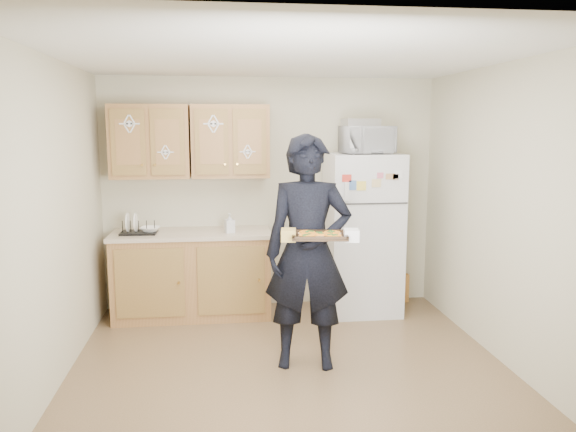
# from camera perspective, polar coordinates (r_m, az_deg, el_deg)

# --- Properties ---
(floor) EXTENTS (3.60, 3.60, 0.00)m
(floor) POSITION_cam_1_polar(r_m,az_deg,el_deg) (4.77, 0.25, -15.41)
(floor) COLOR brown
(floor) RESTS_ON ground
(ceiling) EXTENTS (3.60, 3.60, 0.00)m
(ceiling) POSITION_cam_1_polar(r_m,az_deg,el_deg) (4.37, 0.28, 15.94)
(ceiling) COLOR white
(ceiling) RESTS_ON wall_back
(wall_back) EXTENTS (3.60, 0.04, 2.50)m
(wall_back) POSITION_cam_1_polar(r_m,az_deg,el_deg) (6.17, -1.83, 2.30)
(wall_back) COLOR beige
(wall_back) RESTS_ON floor
(wall_front) EXTENTS (3.60, 0.04, 2.50)m
(wall_front) POSITION_cam_1_polar(r_m,az_deg,el_deg) (2.67, 5.16, -6.77)
(wall_front) COLOR beige
(wall_front) RESTS_ON floor
(wall_left) EXTENTS (0.04, 3.60, 2.50)m
(wall_left) POSITION_cam_1_polar(r_m,az_deg,el_deg) (4.55, -22.87, -0.85)
(wall_left) COLOR beige
(wall_left) RESTS_ON floor
(wall_right) EXTENTS (0.04, 3.60, 2.50)m
(wall_right) POSITION_cam_1_polar(r_m,az_deg,el_deg) (4.96, 21.38, 0.01)
(wall_right) COLOR beige
(wall_right) RESTS_ON floor
(refrigerator) EXTENTS (0.75, 0.70, 1.70)m
(refrigerator) POSITION_cam_1_polar(r_m,az_deg,el_deg) (6.04, 7.53, -1.78)
(refrigerator) COLOR silver
(refrigerator) RESTS_ON floor
(base_cabinet) EXTENTS (1.60, 0.60, 0.86)m
(base_cabinet) POSITION_cam_1_polar(r_m,az_deg,el_deg) (6.00, -9.67, -6.01)
(base_cabinet) COLOR brown
(base_cabinet) RESTS_ON floor
(countertop) EXTENTS (1.64, 0.64, 0.04)m
(countertop) POSITION_cam_1_polar(r_m,az_deg,el_deg) (5.90, -9.79, -1.79)
(countertop) COLOR beige
(countertop) RESTS_ON base_cabinet
(upper_cab_left) EXTENTS (0.80, 0.33, 0.75)m
(upper_cab_left) POSITION_cam_1_polar(r_m,az_deg,el_deg) (5.97, -13.84, 7.35)
(upper_cab_left) COLOR brown
(upper_cab_left) RESTS_ON wall_back
(upper_cab_right) EXTENTS (0.80, 0.33, 0.75)m
(upper_cab_right) POSITION_cam_1_polar(r_m,az_deg,el_deg) (5.93, -5.88, 7.55)
(upper_cab_right) COLOR brown
(upper_cab_right) RESTS_ON wall_back
(cereal_box) EXTENTS (0.20, 0.07, 0.32)m
(cereal_box) POSITION_cam_1_polar(r_m,az_deg,el_deg) (6.56, 11.27, -7.19)
(cereal_box) COLOR #E7C451
(cereal_box) RESTS_ON floor
(person) EXTENTS (0.76, 0.56, 1.92)m
(person) POSITION_cam_1_polar(r_m,az_deg,el_deg) (4.58, 2.05, -3.74)
(person) COLOR black
(person) RESTS_ON floor
(baking_tray) EXTENTS (0.46, 0.36, 0.04)m
(baking_tray) POSITION_cam_1_polar(r_m,az_deg,el_deg) (4.26, 3.25, -2.08)
(baking_tray) COLOR black
(baking_tray) RESTS_ON person
(pizza_front_left) EXTENTS (0.14, 0.14, 0.02)m
(pizza_front_left) POSITION_cam_1_polar(r_m,az_deg,el_deg) (4.19, 1.96, -2.04)
(pizza_front_left) COLOR orange
(pizza_front_left) RESTS_ON baking_tray
(pizza_front_right) EXTENTS (0.14, 0.14, 0.02)m
(pizza_front_right) POSITION_cam_1_polar(r_m,az_deg,el_deg) (4.20, 4.61, -2.05)
(pizza_front_right) COLOR orange
(pizza_front_right) RESTS_ON baking_tray
(pizza_back_left) EXTENTS (0.14, 0.14, 0.02)m
(pizza_back_left) POSITION_cam_1_polar(r_m,az_deg,el_deg) (4.33, 1.94, -1.69)
(pizza_back_left) COLOR orange
(pizza_back_left) RESTS_ON baking_tray
(pizza_back_right) EXTENTS (0.14, 0.14, 0.02)m
(pizza_back_right) POSITION_cam_1_polar(r_m,az_deg,el_deg) (4.33, 4.51, -1.69)
(pizza_back_right) COLOR orange
(pizza_back_right) RESTS_ON baking_tray
(pizza_center) EXTENTS (0.14, 0.14, 0.02)m
(pizza_center) POSITION_cam_1_polar(r_m,az_deg,el_deg) (4.26, 3.25, -1.86)
(pizza_center) COLOR orange
(pizza_center) RESTS_ON baking_tray
(microwave) EXTENTS (0.56, 0.42, 0.28)m
(microwave) POSITION_cam_1_polar(r_m,az_deg,el_deg) (5.89, 8.02, 7.66)
(microwave) COLOR silver
(microwave) RESTS_ON refrigerator
(foil_pan) EXTENTS (0.38, 0.28, 0.08)m
(foil_pan) POSITION_cam_1_polar(r_m,az_deg,el_deg) (5.90, 7.39, 9.42)
(foil_pan) COLOR silver
(foil_pan) RESTS_ON microwave
(dish_rack) EXTENTS (0.36, 0.28, 0.14)m
(dish_rack) POSITION_cam_1_polar(r_m,az_deg,el_deg) (5.90, -14.94, -1.05)
(dish_rack) COLOR black
(dish_rack) RESTS_ON countertop
(bowl) EXTENTS (0.23, 0.23, 0.05)m
(bowl) POSITION_cam_1_polar(r_m,az_deg,el_deg) (5.89, -13.81, -1.31)
(bowl) COLOR white
(bowl) RESTS_ON dish_rack
(soap_bottle) EXTENTS (0.11, 0.11, 0.20)m
(soap_bottle) POSITION_cam_1_polar(r_m,az_deg,el_deg) (5.78, -5.95, -0.72)
(soap_bottle) COLOR silver
(soap_bottle) RESTS_ON countertop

